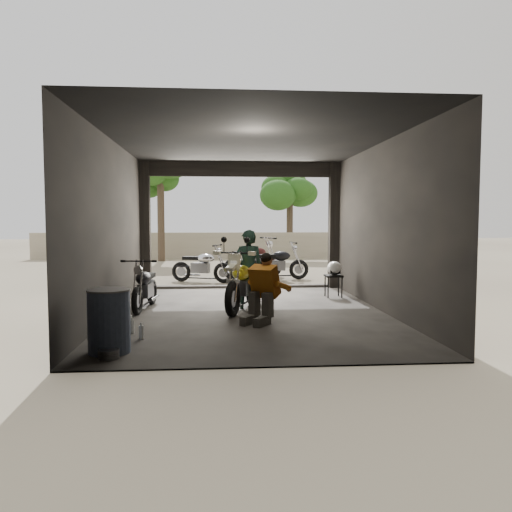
{
  "coord_description": "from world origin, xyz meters",
  "views": [
    {
      "loc": [
        -0.6,
        -9.2,
        1.72
      ],
      "look_at": [
        0.17,
        0.6,
        1.03
      ],
      "focal_mm": 35.0,
      "sensor_mm": 36.0,
      "label": 1
    }
  ],
  "objects": [
    {
      "name": "sign_post",
      "position": [
        2.72,
        3.61,
        1.4
      ],
      "size": [
        0.7,
        0.08,
        2.11
      ],
      "rotation": [
        0.0,
        0.0,
        0.31
      ],
      "color": "black",
      "rests_on": "ground"
    },
    {
      "name": "stool",
      "position": [
        2.0,
        1.74,
        0.44
      ],
      "size": [
        0.37,
        0.37,
        0.52
      ],
      "rotation": [
        0.0,
        0.0,
        -0.0
      ],
      "color": "black",
      "rests_on": "ground"
    },
    {
      "name": "outside_bike_c",
      "position": [
        1.16,
        5.25,
        0.56
      ],
      "size": [
        1.71,
        0.85,
        1.12
      ],
      "primitive_type": null,
      "rotation": [
        0.0,
        0.0,
        1.68
      ],
      "color": "black",
      "rests_on": "ground"
    },
    {
      "name": "rider",
      "position": [
        0.0,
        0.42,
        0.78
      ],
      "size": [
        0.6,
        0.42,
        1.56
      ],
      "primitive_type": "imported",
      "rotation": [
        0.0,
        0.0,
        3.06
      ],
      "color": "black",
      "rests_on": "ground"
    },
    {
      "name": "ground",
      "position": [
        0.0,
        0.0,
        0.0
      ],
      "size": [
        80.0,
        80.0,
        0.0
      ],
      "primitive_type": "plane",
      "color": "#7A6D56",
      "rests_on": "ground"
    },
    {
      "name": "main_bike",
      "position": [
        -0.11,
        0.26,
        0.6
      ],
      "size": [
        1.28,
        1.93,
        1.19
      ],
      "primitive_type": null,
      "rotation": [
        0.0,
        0.0,
        -0.34
      ],
      "color": "white",
      "rests_on": "ground"
    },
    {
      "name": "oil_drum",
      "position": [
        -2.0,
        -2.71,
        0.42
      ],
      "size": [
        0.6,
        0.6,
        0.84
      ],
      "primitive_type": "cylinder",
      "rotation": [
        0.0,
        0.0,
        -0.13
      ],
      "color": "#404E6B",
      "rests_on": "ground"
    },
    {
      "name": "boundary_wall",
      "position": [
        0.0,
        14.0,
        0.6
      ],
      "size": [
        18.0,
        0.3,
        1.2
      ],
      "primitive_type": "cube",
      "color": "gray",
      "rests_on": "ground"
    },
    {
      "name": "garage",
      "position": [
        0.0,
        0.55,
        1.28
      ],
      "size": [
        7.0,
        7.13,
        3.2
      ],
      "color": "#2D2B28",
      "rests_on": "ground"
    },
    {
      "name": "outside_bike_b",
      "position": [
        0.49,
        5.63,
        0.62
      ],
      "size": [
        1.96,
        1.57,
        1.24
      ],
      "primitive_type": null,
      "rotation": [
        0.0,
        0.0,
        2.1
      ],
      "color": "#431210",
      "rests_on": "ground"
    },
    {
      "name": "helmet",
      "position": [
        2.03,
        1.8,
        0.67
      ],
      "size": [
        0.35,
        0.36,
        0.31
      ],
      "primitive_type": "ellipsoid",
      "rotation": [
        0.0,
        0.0,
        -0.08
      ],
      "color": "white",
      "rests_on": "stool"
    },
    {
      "name": "left_bike",
      "position": [
        -2.0,
        0.52,
        0.5
      ],
      "size": [
        0.76,
        1.54,
        1.01
      ],
      "primitive_type": null,
      "rotation": [
        0.0,
        0.0,
        -0.1
      ],
      "color": "black",
      "rests_on": "ground"
    },
    {
      "name": "tree_right",
      "position": [
        2.8,
        14.0,
        3.56
      ],
      "size": [
        2.2,
        2.2,
        5.0
      ],
      "color": "#382B1E",
      "rests_on": "ground"
    },
    {
      "name": "mechanic",
      "position": [
        0.13,
        -0.99,
        0.57
      ],
      "size": [
        0.93,
        0.98,
        1.15
      ],
      "primitive_type": null,
      "rotation": [
        0.0,
        0.0,
        -0.6
      ],
      "color": "#C7721A",
      "rests_on": "ground"
    },
    {
      "name": "tree_left",
      "position": [
        -3.0,
        12.5,
        3.99
      ],
      "size": [
        2.2,
        2.2,
        5.6
      ],
      "color": "#382B1E",
      "rests_on": "ground"
    },
    {
      "name": "outside_bike_a",
      "position": [
        -1.03,
        4.85,
        0.54
      ],
      "size": [
        1.72,
        1.15,
        1.07
      ],
      "primitive_type": null,
      "rotation": [
        0.0,
        0.0,
        1.23
      ],
      "color": "black",
      "rests_on": "ground"
    }
  ]
}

